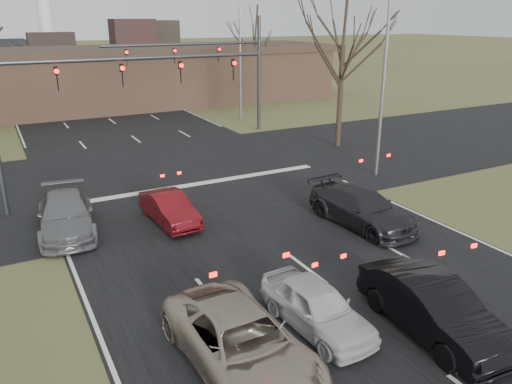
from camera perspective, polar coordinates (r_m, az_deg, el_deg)
ground at (r=14.77m, az=12.52°, el=-13.49°), size 360.00×360.00×0.00m
road_main at (r=70.15m, az=-21.50°, el=11.64°), size 14.00×300.00×0.02m
road_cross at (r=26.81m, az=-8.50°, el=2.06°), size 200.00×14.00×0.02m
building at (r=48.61m, az=-15.95°, el=12.50°), size 42.40×10.40×5.30m
mast_arm_near at (r=22.60m, az=-20.12°, el=11.05°), size 12.12×0.24×8.00m
mast_arm_far at (r=35.47m, az=-3.81°, el=14.70°), size 11.12×0.24×8.00m
streetlight_right_near at (r=25.91m, az=14.20°, el=13.70°), size 2.34×0.25×10.00m
streetlight_right_far at (r=40.38m, az=-2.06°, el=16.10°), size 2.34×0.25×10.00m
tree_right_far at (r=50.03m, az=-0.20°, el=18.32°), size 5.40×5.40×9.00m
car_silver_suv at (r=12.19m, az=-1.71°, el=-16.80°), size 2.53×5.21×1.43m
car_white_sedan at (r=13.69m, az=6.92°, el=-12.83°), size 1.75×3.86×1.28m
car_black_hatch at (r=14.11m, az=19.56°, el=-12.31°), size 1.99×4.72×1.52m
car_charcoal_sedan at (r=20.30m, az=11.98°, el=-1.77°), size 2.38×5.13×1.45m
car_grey_ahead at (r=20.59m, az=-20.90°, el=-2.38°), size 2.58×5.15×1.44m
car_red_ahead at (r=20.39m, az=-9.88°, el=-1.86°), size 1.54×3.79×1.22m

